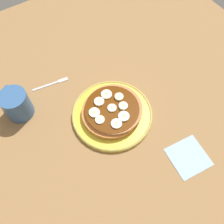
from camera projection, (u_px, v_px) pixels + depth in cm
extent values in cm
cube|color=olive|center=(112.00, 117.00, 82.83)|extent=(140.00, 140.00, 3.00)
cylinder|color=yellow|center=(112.00, 114.00, 81.00)|extent=(26.45, 26.45, 1.20)
torus|color=#A49342|center=(112.00, 114.00, 80.63)|extent=(26.50, 26.50, 0.84)
cylinder|color=#9D6C29|center=(110.00, 112.00, 80.09)|extent=(18.85, 18.85, 1.06)
cylinder|color=#C47639|center=(110.00, 111.00, 79.04)|extent=(18.72, 18.72, 1.06)
cylinder|color=#B77647|center=(113.00, 108.00, 78.46)|extent=(18.48, 18.48, 1.06)
cylinder|color=#592B0A|center=(112.00, 108.00, 77.64)|extent=(17.48, 17.48, 0.16)
cylinder|color=beige|center=(112.00, 109.00, 77.22)|extent=(2.89, 2.89, 0.69)
cylinder|color=tan|center=(112.00, 108.00, 76.89)|extent=(0.81, 0.81, 0.08)
cylinder|color=#F2E6B5|center=(99.00, 102.00, 78.46)|extent=(3.24, 3.24, 0.86)
cylinder|color=tan|center=(99.00, 101.00, 78.05)|extent=(0.91, 0.91, 0.08)
cylinder|color=#EEE5C2|center=(116.00, 124.00, 74.68)|extent=(3.41, 3.41, 0.72)
cylinder|color=tan|center=(116.00, 123.00, 74.33)|extent=(0.96, 0.96, 0.08)
cylinder|color=#EFF3B5|center=(119.00, 97.00, 79.33)|extent=(2.84, 2.84, 0.92)
cylinder|color=tan|center=(119.00, 96.00, 78.90)|extent=(0.79, 0.79, 0.08)
cylinder|color=beige|center=(94.00, 113.00, 76.56)|extent=(3.49, 3.49, 0.74)
cylinder|color=tan|center=(94.00, 112.00, 76.20)|extent=(0.98, 0.98, 0.08)
cylinder|color=#ECF1C5|center=(123.00, 106.00, 77.59)|extent=(2.88, 2.88, 0.98)
cylinder|color=tan|center=(123.00, 105.00, 77.12)|extent=(0.81, 0.81, 0.08)
cylinder|color=beige|center=(100.00, 120.00, 75.40)|extent=(2.95, 2.95, 0.62)
cylinder|color=tan|center=(100.00, 119.00, 75.09)|extent=(0.82, 0.82, 0.08)
cylinder|color=#EBE7BE|center=(106.00, 94.00, 79.97)|extent=(3.56, 3.56, 0.64)
cylinder|color=tan|center=(106.00, 94.00, 79.66)|extent=(1.00, 1.00, 0.08)
cylinder|color=#ECE7C6|center=(124.00, 116.00, 75.85)|extent=(3.50, 3.50, 0.83)
cylinder|color=tan|center=(124.00, 116.00, 75.46)|extent=(0.98, 0.98, 0.08)
cylinder|color=#33598C|center=(17.00, 105.00, 77.90)|extent=(8.75, 8.75, 9.69)
cylinder|color=black|center=(12.00, 98.00, 74.52)|extent=(7.44, 7.44, 0.58)
torus|color=#33598C|center=(11.00, 94.00, 79.79)|extent=(7.00, 1.57, 7.00)
cube|color=#99B2BF|center=(188.00, 157.00, 74.29)|extent=(12.14, 12.14, 0.30)
cube|color=silver|center=(45.00, 86.00, 87.10)|extent=(2.17, 9.49, 0.50)
cube|color=silver|center=(63.00, 80.00, 88.40)|extent=(1.79, 3.65, 0.50)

